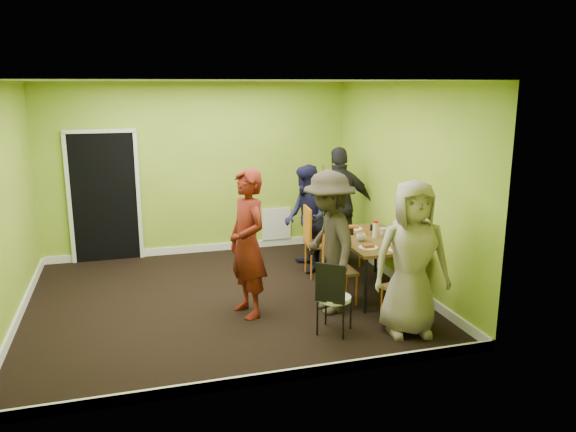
% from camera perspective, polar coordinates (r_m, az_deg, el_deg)
% --- Properties ---
extents(ground, '(5.00, 5.00, 0.00)m').
position_cam_1_polar(ground, '(7.51, -6.43, -8.39)').
color(ground, black).
rests_on(ground, ground).
extents(room_walls, '(5.04, 4.54, 2.82)m').
position_cam_1_polar(room_walls, '(7.24, -6.87, -1.01)').
color(room_walls, '#82A42A').
rests_on(room_walls, ground).
extents(dining_table, '(0.90, 1.50, 0.75)m').
position_cam_1_polar(dining_table, '(7.63, 8.55, -2.59)').
color(dining_table, black).
rests_on(dining_table, ground).
extents(chair_left_far, '(0.47, 0.46, 1.04)m').
position_cam_1_polar(chair_left_far, '(8.19, 2.76, -2.18)').
color(chair_left_far, orange).
rests_on(chair_left_far, ground).
extents(chair_left_near, '(0.38, 0.38, 0.91)m').
position_cam_1_polar(chair_left_near, '(7.19, 4.80, -5.04)').
color(chair_left_near, orange).
rests_on(chair_left_near, ground).
extents(chair_back_end, '(0.48, 0.54, 0.98)m').
position_cam_1_polar(chair_back_end, '(8.77, 5.30, -0.43)').
color(chair_back_end, orange).
rests_on(chair_back_end, ground).
extents(chair_front_end, '(0.44, 0.44, 0.90)m').
position_cam_1_polar(chair_front_end, '(6.73, 11.87, -6.66)').
color(chair_front_end, orange).
rests_on(chair_front_end, ground).
extents(chair_bentwood, '(0.47, 0.47, 0.86)m').
position_cam_1_polar(chair_bentwood, '(6.33, 4.61, -7.94)').
color(chair_bentwood, black).
rests_on(chair_bentwood, ground).
extents(easel, '(0.60, 0.57, 1.50)m').
position_cam_1_polar(easel, '(9.32, 3.50, 0.74)').
color(easel, brown).
rests_on(easel, ground).
extents(plate_near_left, '(0.26, 0.26, 0.01)m').
position_cam_1_polar(plate_near_left, '(7.96, 5.76, -1.40)').
color(plate_near_left, white).
rests_on(plate_near_left, dining_table).
extents(plate_near_right, '(0.24, 0.24, 0.01)m').
position_cam_1_polar(plate_near_right, '(7.14, 8.15, -3.20)').
color(plate_near_right, white).
rests_on(plate_near_right, dining_table).
extents(plate_far_back, '(0.26, 0.26, 0.01)m').
position_cam_1_polar(plate_far_back, '(8.04, 6.64, -1.27)').
color(plate_far_back, white).
rests_on(plate_far_back, dining_table).
extents(plate_far_front, '(0.23, 0.23, 0.01)m').
position_cam_1_polar(plate_far_front, '(7.11, 11.00, -3.37)').
color(plate_far_front, white).
rests_on(plate_far_front, dining_table).
extents(plate_wall_back, '(0.24, 0.24, 0.01)m').
position_cam_1_polar(plate_wall_back, '(7.85, 10.41, -1.75)').
color(plate_wall_back, white).
rests_on(plate_wall_back, dining_table).
extents(plate_wall_front, '(0.22, 0.22, 0.01)m').
position_cam_1_polar(plate_wall_front, '(7.48, 11.19, -2.54)').
color(plate_wall_front, white).
rests_on(plate_wall_front, dining_table).
extents(thermos, '(0.07, 0.07, 0.20)m').
position_cam_1_polar(thermos, '(7.62, 8.86, -1.42)').
color(thermos, white).
rests_on(thermos, dining_table).
extents(blue_bottle, '(0.08, 0.08, 0.18)m').
position_cam_1_polar(blue_bottle, '(7.45, 11.32, -1.94)').
color(blue_bottle, '#1651AC').
rests_on(blue_bottle, dining_table).
extents(orange_bottle, '(0.03, 0.03, 0.08)m').
position_cam_1_polar(orange_bottle, '(7.75, 7.89, -1.61)').
color(orange_bottle, orange).
rests_on(orange_bottle, dining_table).
extents(glass_mid, '(0.06, 0.06, 0.09)m').
position_cam_1_polar(glass_mid, '(7.73, 6.47, -1.57)').
color(glass_mid, black).
rests_on(glass_mid, dining_table).
extents(glass_back, '(0.06, 0.06, 0.08)m').
position_cam_1_polar(glass_back, '(7.98, 8.54, -1.17)').
color(glass_back, black).
rests_on(glass_back, dining_table).
extents(glass_front, '(0.06, 0.06, 0.10)m').
position_cam_1_polar(glass_front, '(7.28, 10.90, -2.62)').
color(glass_front, black).
rests_on(glass_front, dining_table).
extents(cup_a, '(0.12, 0.12, 0.10)m').
position_cam_1_polar(cup_a, '(7.44, 7.44, -2.16)').
color(cup_a, white).
rests_on(cup_a, dining_table).
extents(cup_b, '(0.10, 0.10, 0.09)m').
position_cam_1_polar(cup_b, '(7.79, 9.63, -1.54)').
color(cup_b, white).
rests_on(cup_b, dining_table).
extents(person_standing, '(0.59, 0.75, 1.80)m').
position_cam_1_polar(person_standing, '(6.73, -4.13, -2.81)').
color(person_standing, '#5F1710').
rests_on(person_standing, ground).
extents(person_left_far, '(0.66, 0.82, 1.60)m').
position_cam_1_polar(person_left_far, '(8.39, 1.87, -0.25)').
color(person_left_far, '#161638').
rests_on(person_left_far, ground).
extents(person_left_near, '(0.66, 1.14, 1.77)m').
position_cam_1_polar(person_left_near, '(6.85, 4.18, -2.70)').
color(person_left_near, '#2C261D').
rests_on(person_left_near, ground).
extents(person_back_end, '(1.13, 0.61, 1.82)m').
position_cam_1_polar(person_back_end, '(8.82, 5.25, 1.10)').
color(person_back_end, black).
rests_on(person_back_end, ground).
extents(person_front_end, '(0.95, 0.71, 1.76)m').
position_cam_1_polar(person_front_end, '(6.37, 12.45, -4.23)').
color(person_front_end, gray).
rests_on(person_front_end, ground).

